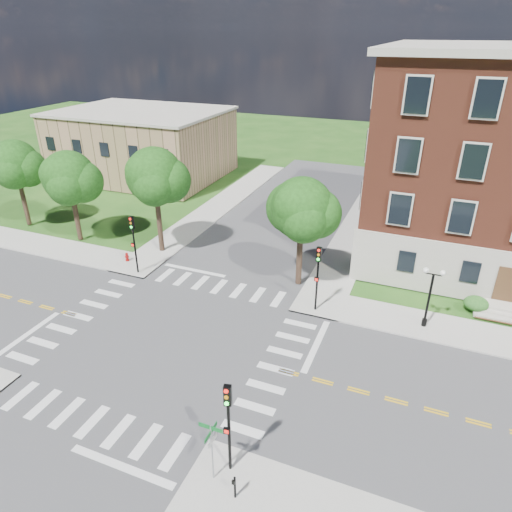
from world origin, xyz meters
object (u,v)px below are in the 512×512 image
at_px(traffic_signal_nw, 133,237).
at_px(twin_lamp_west, 430,294).
at_px(push_button_post, 235,486).
at_px(traffic_signal_ne, 318,271).
at_px(traffic_signal_se, 228,418).
at_px(street_sign_pole, 212,442).
at_px(fire_hydrant, 127,257).

bearing_deg(traffic_signal_nw, twin_lamp_west, 2.43).
height_order(traffic_signal_nw, push_button_post, traffic_signal_nw).
distance_m(traffic_signal_ne, traffic_signal_nw, 14.66).
bearing_deg(traffic_signal_nw, traffic_signal_se, -43.37).
relative_size(street_sign_pole, fire_hydrant, 4.13).
bearing_deg(fire_hydrant, twin_lamp_west, -1.03).
bearing_deg(twin_lamp_west, traffic_signal_ne, -173.49).
distance_m(traffic_signal_nw, fire_hydrant, 3.64).
xyz_separation_m(traffic_signal_ne, fire_hydrant, (-16.67, 1.25, -2.72)).
height_order(traffic_signal_ne, street_sign_pole, traffic_signal_ne).
relative_size(twin_lamp_west, push_button_post, 3.53).
height_order(traffic_signal_se, traffic_signal_nw, same).
xyz_separation_m(traffic_signal_se, traffic_signal_nw, (-14.58, 13.78, 0.00)).
height_order(traffic_signal_se, street_sign_pole, traffic_signal_se).
xyz_separation_m(traffic_signal_nw, push_button_post, (15.36, -14.97, -2.39)).
height_order(traffic_signal_nw, street_sign_pole, traffic_signal_nw).
relative_size(traffic_signal_ne, push_button_post, 4.00).
relative_size(traffic_signal_se, push_button_post, 4.00).
bearing_deg(traffic_signal_nw, push_button_post, -44.27).
bearing_deg(twin_lamp_west, traffic_signal_se, -116.22).
xyz_separation_m(traffic_signal_nw, twin_lamp_west, (21.82, 0.93, -0.66)).
bearing_deg(fire_hydrant, street_sign_pole, -44.46).
relative_size(traffic_signal_se, fire_hydrant, 6.40).
relative_size(twin_lamp_west, fire_hydrant, 5.64).
distance_m(twin_lamp_west, street_sign_pole, 17.22).
bearing_deg(traffic_signal_ne, traffic_signal_se, -90.32).
relative_size(traffic_signal_ne, traffic_signal_nw, 1.00).
xyz_separation_m(street_sign_pole, fire_hydrant, (-16.12, 15.82, -1.84)).
bearing_deg(traffic_signal_ne, street_sign_pole, -92.15).
xyz_separation_m(traffic_signal_se, traffic_signal_ne, (0.08, 13.89, 0.00)).
bearing_deg(fire_hydrant, traffic_signal_nw, -34.01).
bearing_deg(street_sign_pole, push_button_post, -22.07).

